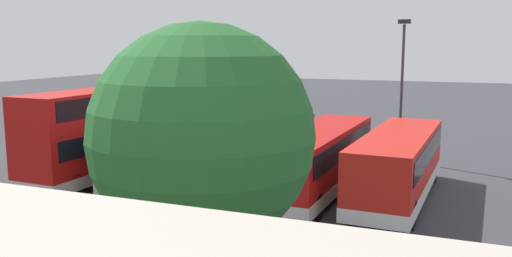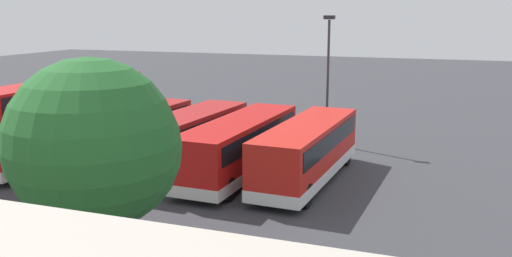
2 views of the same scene
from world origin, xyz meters
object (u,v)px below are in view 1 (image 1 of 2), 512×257
at_px(bus_single_deck_fourth, 185,148).
at_px(car_small_green, 286,136).
at_px(lamp_post_tall, 402,79).
at_px(bus_double_decker_fifth, 118,128).
at_px(bus_single_deck_second, 318,158).
at_px(bus_single_deck_third, 253,152).
at_px(bus_single_deck_near_end, 398,163).
at_px(car_hatchback_silver, 185,124).

relative_size(bus_single_deck_fourth, car_small_green, 2.20).
bearing_deg(lamp_post_tall, bus_double_decker_fifth, 33.13).
relative_size(bus_double_decker_fifth, lamp_post_tall, 1.48).
bearing_deg(bus_single_deck_fourth, bus_single_deck_second, -179.36).
relative_size(bus_single_deck_second, bus_single_deck_third, 0.99).
distance_m(bus_single_deck_third, bus_single_deck_fourth, 3.59).
xyz_separation_m(bus_single_deck_near_end, car_small_green, (8.45, -9.91, -0.92)).
bearing_deg(bus_double_decker_fifth, car_hatchback_silver, -76.20).
bearing_deg(car_hatchback_silver, bus_double_decker_fifth, 103.80).
bearing_deg(bus_single_deck_second, bus_single_deck_near_end, -176.35).
bearing_deg(car_small_green, bus_double_decker_fifth, 60.83).
relative_size(bus_single_deck_near_end, car_small_green, 2.14).
height_order(bus_single_deck_second, car_hatchback_silver, bus_single_deck_second).
bearing_deg(car_small_green, bus_single_deck_near_end, 130.46).
distance_m(bus_single_deck_near_end, car_hatchback_silver, 21.27).
bearing_deg(lamp_post_tall, bus_single_deck_near_end, 96.10).
xyz_separation_m(bus_single_deck_fourth, lamp_post_tall, (-9.52, -8.54, 3.14)).
xyz_separation_m(bus_double_decker_fifth, car_hatchback_silver, (3.12, -12.71, -1.75)).
relative_size(bus_single_deck_third, car_small_green, 2.23).
height_order(bus_single_deck_fourth, lamp_post_tall, lamp_post_tall).
xyz_separation_m(bus_single_deck_second, car_hatchback_silver, (13.86, -12.45, -0.92)).
bearing_deg(car_small_green, lamp_post_tall, 167.57).
bearing_deg(bus_single_deck_third, lamp_post_tall, -125.73).
xyz_separation_m(bus_single_deck_second, lamp_post_tall, (-2.64, -8.46, 3.14)).
bearing_deg(car_hatchback_silver, car_small_green, 165.47).
height_order(bus_single_deck_second, bus_double_decker_fifth, bus_double_decker_fifth).
bearing_deg(car_hatchback_silver, bus_single_deck_near_end, 144.88).
distance_m(car_hatchback_silver, lamp_post_tall, 17.45).
xyz_separation_m(bus_double_decker_fifth, car_small_green, (-5.81, -10.40, -1.75)).
bearing_deg(lamp_post_tall, bus_single_deck_fourth, 41.89).
distance_m(bus_single_deck_third, bus_double_decker_fifth, 7.49).
relative_size(bus_double_decker_fifth, car_hatchback_silver, 2.88).
xyz_separation_m(bus_single_deck_near_end, car_hatchback_silver, (17.38, -12.22, -0.92)).
bearing_deg(bus_single_deck_second, bus_single_deck_fourth, 0.64).
distance_m(bus_single_deck_near_end, bus_double_decker_fifth, 14.29).
bearing_deg(bus_single_deck_fourth, bus_single_deck_near_end, -178.34).
height_order(bus_double_decker_fifth, car_small_green, bus_double_decker_fifth).
relative_size(bus_single_deck_near_end, bus_single_deck_fourth, 0.97).
relative_size(bus_single_deck_second, car_small_green, 2.20).
height_order(bus_double_decker_fifth, car_hatchback_silver, bus_double_decker_fifth).
relative_size(bus_single_deck_second, bus_single_deck_fourth, 1.00).
relative_size(car_hatchback_silver, lamp_post_tall, 0.51).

